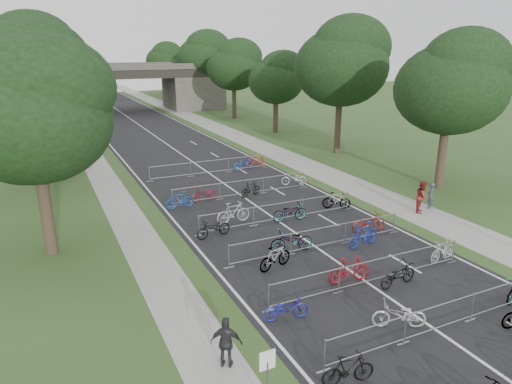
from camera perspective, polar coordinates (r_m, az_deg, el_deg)
road at (r=57.58m, az=-14.03°, el=7.88°), size 11.00×140.00×0.01m
sidewalk_right at (r=59.67m, az=-6.43°, el=8.61°), size 3.00×140.00×0.01m
sidewalk_left at (r=56.59m, az=-21.51°, el=7.03°), size 2.00×140.00×0.01m
lane_markings at (r=57.58m, az=-14.03°, el=7.88°), size 0.12×140.00×0.00m
overpass_bridge at (r=71.83m, az=-16.81°, el=12.33°), size 31.00×8.00×7.05m
park_sign at (r=12.58m, az=1.41°, el=-21.30°), size 0.45×0.06×1.83m
tree_left_0 at (r=21.81m, az=-25.94°, el=8.78°), size 6.72×6.72×10.25m
tree_right_0 at (r=32.68m, az=23.39°, el=12.23°), size 7.17×7.17×10.93m
tree_left_1 at (r=33.69m, az=-26.36°, el=12.63°), size 7.56×7.56×11.53m
tree_right_1 at (r=41.57m, az=10.80°, el=15.51°), size 8.18×8.18×12.47m
tree_left_2 at (r=45.66m, az=-26.57°, el=14.47°), size 8.40×8.40×12.81m
tree_right_2 at (r=51.85m, az=2.66°, el=13.98°), size 6.16×6.16×9.39m
tree_left_3 at (r=57.71m, az=-26.35°, el=13.14°), size 6.72×6.72×10.25m
tree_right_3 at (r=62.63m, az=-2.69°, el=15.48°), size 7.17×7.17×10.93m
tree_left_4 at (r=69.67m, az=-26.49°, el=14.26°), size 7.56×7.56×11.53m
tree_right_4 at (r=73.80m, az=-6.49°, el=16.46°), size 8.18×8.18×12.47m
tree_left_5 at (r=81.65m, az=-26.58°, el=15.05°), size 8.40×8.40×12.81m
tree_right_5 at (r=85.27m, az=-9.21°, el=15.17°), size 6.16×6.16×9.39m
tree_left_6 at (r=93.68m, az=-26.45°, el=14.16°), size 6.72×6.72×10.25m
tree_right_6 at (r=96.79m, az=-11.37°, el=15.90°), size 7.17×7.17×10.93m
barrier_row_1 at (r=16.98m, az=22.02°, el=-14.36°), size 9.70×0.08×1.10m
barrier_row_2 at (r=19.19m, az=14.12°, el=-9.70°), size 9.70×0.08×1.10m
barrier_row_3 at (r=21.93m, az=7.84°, el=-5.76°), size 9.70×0.08×1.10m
barrier_row_4 at (r=25.11m, az=2.86°, el=-2.54°), size 9.70×0.08×1.10m
barrier_row_5 at (r=29.38m, az=-1.76°, el=0.49°), size 9.70×0.08×1.10m
barrier_row_6 at (r=34.75m, az=-5.77°, el=3.10°), size 9.70×0.08×1.10m
bike_4 at (r=14.06m, az=11.43°, el=-20.95°), size 1.67×0.75×0.97m
bike_5 at (r=16.78m, az=17.47°, el=-14.49°), size 1.93×1.42×0.97m
bike_8 at (r=16.55m, az=3.73°, el=-14.31°), size 1.74×0.88×0.87m
bike_9 at (r=19.14m, az=11.55°, el=-9.53°), size 1.93×0.79×1.12m
bike_10 at (r=19.40m, az=17.31°, el=-9.86°), size 1.93×0.83×0.98m
bike_11 at (r=22.19m, az=22.31°, el=-6.77°), size 1.80×0.80×1.05m
bike_12 at (r=19.88m, az=2.41°, el=-8.18°), size 1.86×0.97×1.08m
bike_13 at (r=21.55m, az=4.47°, el=-6.10°), size 2.15×1.11×1.08m
bike_14 at (r=22.58m, az=13.31°, el=-5.22°), size 2.08×0.94×1.21m
bike_15 at (r=24.47m, az=13.88°, el=-3.71°), size 1.99×0.94×1.00m
bike_16 at (r=23.12m, az=-5.32°, el=-4.53°), size 1.98×0.97×1.00m
bike_17 at (r=24.86m, az=-2.85°, el=-2.62°), size 2.01×0.67×1.19m
bike_18 at (r=25.26m, az=4.25°, el=-2.51°), size 2.03×0.88×1.03m
bike_19 at (r=27.52m, az=10.03°, el=-1.06°), size 1.70×1.22×1.01m
bike_20 at (r=27.52m, az=-9.51°, el=-1.01°), size 1.75×0.59×1.04m
bike_21 at (r=28.68m, az=-6.53°, el=-0.24°), size 1.82×0.97×0.91m
bike_22 at (r=29.34m, az=-0.69°, el=0.36°), size 1.68×0.96×0.97m
bike_23 at (r=31.93m, az=4.77°, el=1.67°), size 1.86×1.18×0.92m
bike_26 at (r=35.80m, az=-1.61°, el=3.60°), size 2.15×1.35×1.07m
bike_27 at (r=36.96m, az=0.01°, el=4.01°), size 1.74×0.64×1.02m
pedestrian_a at (r=29.02m, az=20.98°, el=-0.42°), size 0.68×0.60×1.57m
pedestrian_b at (r=28.10m, az=20.06°, el=-0.59°), size 1.14×1.11×1.85m
pedestrian_c at (r=14.25m, az=-3.72°, el=-18.29°), size 1.03×0.85×1.64m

